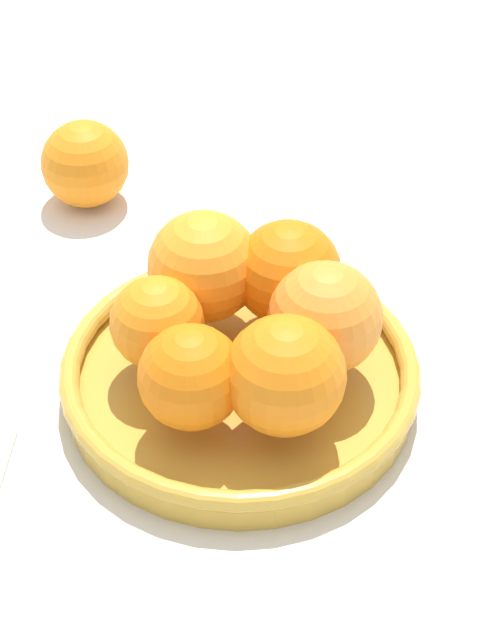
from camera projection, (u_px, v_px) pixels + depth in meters
name	position (u px, v px, depth m)	size (l,w,h in m)	color
ground_plane	(240.00, 393.00, 0.79)	(4.00, 4.00, 0.00)	silver
fruit_bowl	(240.00, 377.00, 0.78)	(0.26, 0.26, 0.03)	gold
orange_pile	(250.00, 317.00, 0.74)	(0.19, 0.20, 0.08)	orange
stray_orange	(85.00, 164.00, 0.95)	(0.08, 0.08, 0.08)	orange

